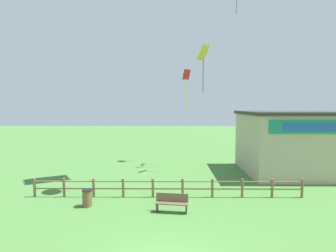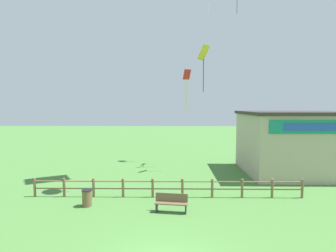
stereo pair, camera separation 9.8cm
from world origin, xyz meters
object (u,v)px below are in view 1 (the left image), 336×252
trash_bin (87,198)px  kite_red_diamond (186,82)px  park_bench_near_fence (172,202)px  kite_yellow_diamond (203,58)px  seaside_building (293,142)px

trash_bin → kite_red_diamond: kite_red_diamond is taller
kite_red_diamond → trash_bin: bearing=-122.0°
park_bench_near_fence → trash_bin: (-4.40, 0.67, -0.04)m
park_bench_near_fence → kite_yellow_diamond: (2.51, 8.39, 8.52)m
seaside_building → trash_bin: bearing=-153.1°
trash_bin → kite_yellow_diamond: bearing=48.2°
park_bench_near_fence → kite_red_diamond: size_ratio=0.49×
seaside_building → kite_red_diamond: size_ratio=2.26×
trash_bin → park_bench_near_fence: bearing=-8.6°
park_bench_near_fence → trash_bin: size_ratio=1.88×
trash_bin → seaside_building: bearing=26.9°
seaside_building → trash_bin: seaside_building is taller
trash_bin → kite_yellow_diamond: 13.44m
seaside_building → kite_yellow_diamond: kite_yellow_diamond is taller
seaside_building → kite_yellow_diamond: (-6.95, 0.68, 6.60)m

